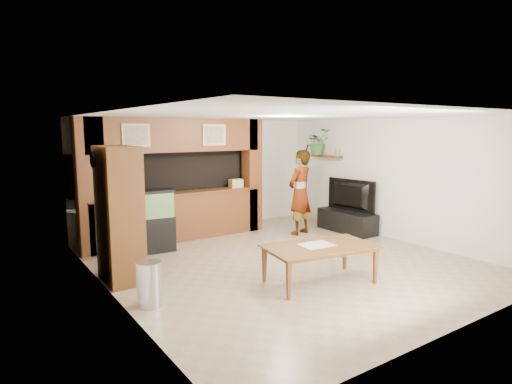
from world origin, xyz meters
TOP-DOWN VIEW (x-y plane):
  - floor at (0.00, 0.00)m, footprint 6.50×6.50m
  - ceiling at (0.00, 0.00)m, footprint 6.50×6.50m
  - wall_back at (0.00, 3.25)m, footprint 6.00×0.00m
  - wall_left at (-3.00, 0.00)m, footprint 0.00×6.50m
  - wall_right at (3.00, 0.00)m, footprint 0.00×6.50m
  - partition at (-0.95, 2.64)m, footprint 4.20×0.99m
  - wall_clock at (-2.97, 1.00)m, footprint 0.05×0.25m
  - wall_shelf at (2.85, 1.95)m, footprint 0.25×0.90m
  - pantry_cabinet at (-2.70, 0.66)m, footprint 0.53×0.87m
  - trash_can at (-2.69, -0.53)m, footprint 0.34×0.34m
  - aquarium at (-1.85, 1.95)m, footprint 1.10×0.41m
  - tv_stand at (2.65, 1.00)m, footprint 0.53×1.45m
  - television at (2.65, 1.00)m, footprint 0.31×1.29m
  - photo_frame at (2.85, 1.60)m, footprint 0.06×0.14m
  - potted_plant at (2.82, 2.24)m, footprint 0.66×0.60m
  - person at (1.60, 1.46)m, footprint 0.80×0.63m
  - microphone at (1.65, 1.30)m, footprint 0.04×0.11m
  - dining_table at (-0.21, -1.19)m, footprint 1.82×1.21m
  - newspaper_a at (-0.22, -1.10)m, footprint 0.53×0.41m
  - counter_box at (0.51, 2.45)m, footprint 0.30×0.20m

SIDE VIEW (x-z plane):
  - floor at x=0.00m, z-range 0.00..0.00m
  - tv_stand at x=2.65m, z-range 0.00..0.48m
  - dining_table at x=-0.21m, z-range 0.00..0.60m
  - trash_can at x=-2.69m, z-range 0.00..0.62m
  - aquarium at x=-1.85m, z-range -0.01..1.20m
  - newspaper_a at x=-0.22m, z-range 0.60..0.60m
  - television at x=2.65m, z-range 0.48..1.22m
  - person at x=1.60m, z-range 0.00..1.91m
  - pantry_cabinet at x=-2.70m, z-range 0.00..2.12m
  - counter_box at x=0.51m, z-range 1.04..1.23m
  - wall_back at x=0.00m, z-range -1.70..4.30m
  - wall_left at x=-3.00m, z-range -1.95..4.55m
  - wall_right at x=3.00m, z-range -1.95..4.55m
  - partition at x=-0.95m, z-range 0.01..2.61m
  - wall_shelf at x=2.85m, z-range 1.68..1.72m
  - photo_frame at x=2.85m, z-range 1.72..1.90m
  - wall_clock at x=-2.97m, z-range 1.77..2.02m
  - microphone at x=1.65m, z-range 1.87..2.05m
  - potted_plant at x=2.82m, z-range 1.72..2.38m
  - ceiling at x=0.00m, z-range 2.60..2.60m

